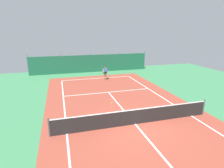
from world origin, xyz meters
TOP-DOWN VIEW (x-y plane):
  - ground_plane at (0.00, 0.00)m, footprint 36.00×36.00m
  - court_surface at (0.00, 0.00)m, footprint 11.02×26.60m
  - tennis_net at (0.00, 0.00)m, footprint 10.12×0.10m
  - back_fence at (-0.00, 16.18)m, footprint 16.30×0.98m
  - tennis_player at (0.81, 10.93)m, footprint 0.70×0.77m
  - tennis_ball_near_player at (-0.46, 3.67)m, footprint 0.07×0.07m
  - parked_car at (-2.13, 18.86)m, footprint 2.16×4.27m

SIDE VIEW (x-z plane):
  - ground_plane at x=0.00m, z-range 0.00..0.00m
  - court_surface at x=0.00m, z-range 0.00..0.01m
  - tennis_ball_near_player at x=-0.46m, z-range 0.00..0.07m
  - tennis_net at x=0.00m, z-range -0.04..1.06m
  - back_fence at x=0.00m, z-range -0.68..2.02m
  - parked_car at x=-2.13m, z-range 0.00..1.68m
  - tennis_player at x=0.81m, z-range 0.14..1.78m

